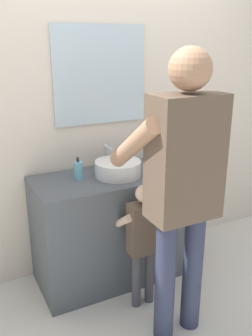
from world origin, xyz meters
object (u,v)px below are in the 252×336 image
(toothbrush_cup, at_px, (157,161))
(soap_bottle, at_px, (78,170))
(adult_parent, at_px, (183,176))
(child_toddler, at_px, (143,235))

(toothbrush_cup, height_order, soap_bottle, toothbrush_cup)
(toothbrush_cup, bearing_deg, adult_parent, -111.21)
(soap_bottle, bearing_deg, adult_parent, -64.65)
(toothbrush_cup, xyz_separation_m, adult_parent, (-0.28, -0.73, 0.16))
(child_toddler, xyz_separation_m, adult_parent, (0.07, -0.31, 0.51))
(soap_bottle, height_order, child_toddler, soap_bottle)
(soap_bottle, relative_size, child_toddler, 0.18)
(toothbrush_cup, height_order, adult_parent, adult_parent)
(soap_bottle, bearing_deg, toothbrush_cup, -1.76)
(toothbrush_cup, bearing_deg, soap_bottle, 178.24)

